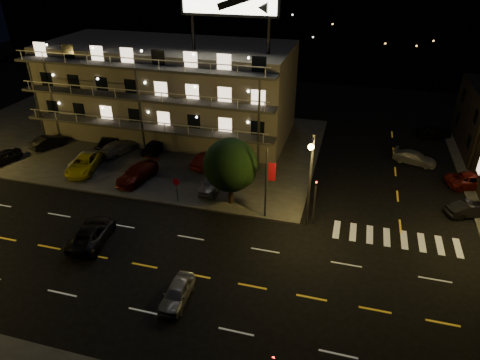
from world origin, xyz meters
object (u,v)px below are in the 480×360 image
(tree, at_px, (230,166))
(lot_car_4, at_px, (212,183))
(side_car_0, at_px, (470,209))
(road_car_east, at_px, (177,293))
(lot_car_7, at_px, (118,147))
(road_car_west, at_px, (92,233))
(lot_car_2, at_px, (84,164))

(tree, bearing_deg, lot_car_4, 142.44)
(lot_car_4, height_order, side_car_0, lot_car_4)
(tree, height_order, side_car_0, tree)
(tree, distance_m, lot_car_4, 4.12)
(lot_car_4, height_order, road_car_east, lot_car_4)
(tree, relative_size, lot_car_4, 1.46)
(tree, bearing_deg, lot_car_7, 155.90)
(tree, xyz_separation_m, side_car_0, (20.06, 3.60, -3.10))
(side_car_0, distance_m, road_car_west, 31.07)
(lot_car_7, bearing_deg, road_car_west, 131.51)
(road_car_west, bearing_deg, side_car_0, -165.83)
(lot_car_4, xyz_separation_m, road_car_west, (-6.42, -9.84, -0.15))
(lot_car_2, distance_m, road_car_east, 21.31)
(lot_car_7, bearing_deg, road_car_east, 147.53)
(lot_car_7, height_order, side_car_0, lot_car_7)
(lot_car_4, bearing_deg, tree, -39.24)
(tree, xyz_separation_m, road_car_west, (-8.75, -8.05, -3.04))
(lot_car_4, xyz_separation_m, side_car_0, (22.38, 1.81, -0.21))
(lot_car_2, bearing_deg, road_car_east, -53.92)
(lot_car_7, distance_m, side_car_0, 34.89)
(lot_car_7, height_order, road_car_west, lot_car_7)
(lot_car_7, xyz_separation_m, road_car_east, (14.75, -18.75, -0.20))
(tree, relative_size, road_car_east, 1.64)
(lot_car_4, height_order, lot_car_7, lot_car_4)
(lot_car_4, bearing_deg, lot_car_7, 157.17)
(road_car_east, bearing_deg, tree, 88.97)
(lot_car_2, distance_m, side_car_0, 36.05)
(side_car_0, bearing_deg, lot_car_2, 67.75)
(tree, relative_size, lot_car_7, 1.29)
(road_car_east, height_order, road_car_west, road_car_west)
(tree, distance_m, lot_car_7, 16.37)
(lot_car_4, xyz_separation_m, lot_car_7, (-12.38, 4.79, -0.03))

